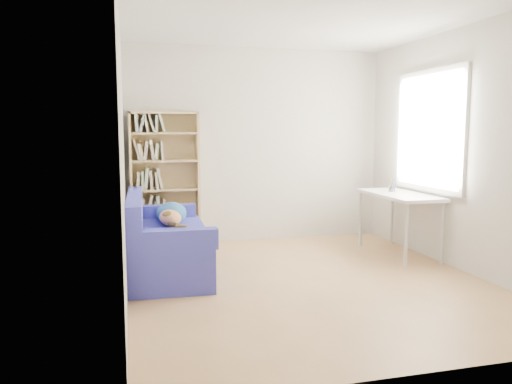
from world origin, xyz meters
TOP-DOWN VIEW (x-y plane):
  - ground at (0.00, 0.00)m, footprint 4.00×4.00m
  - room_shell at (0.10, 0.03)m, footprint 3.54×4.04m
  - sofa at (-1.36, 0.69)m, footprint 0.86×1.72m
  - bookshelf at (-1.25, 1.85)m, footprint 0.87×0.27m
  - desk at (1.45, 0.76)m, footprint 0.55×1.21m
  - pen_cup at (1.45, 0.93)m, footprint 0.08×0.08m

SIDE VIEW (x-z plane):
  - ground at x=0.00m, z-range 0.00..0.00m
  - sofa at x=-1.36m, z-range -0.10..0.74m
  - desk at x=1.45m, z-range 0.30..1.05m
  - bookshelf at x=-1.25m, z-range -0.07..1.67m
  - pen_cup at x=1.45m, z-range 0.73..0.89m
  - room_shell at x=0.10m, z-range 0.33..2.95m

